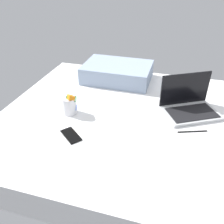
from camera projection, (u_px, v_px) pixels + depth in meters
The scene contains 6 objects.
bed_mattress at pixel (144, 129), 153.16cm from camera, with size 180.00×140.00×18.00cm, color white.
laptop at pixel (189, 106), 151.56cm from camera, with size 40.05×36.27×23.00cm.
snack_cup at pixel (70, 105), 149.58cm from camera, with size 9.38×9.00×14.24cm.
cell_phone at pixel (71, 135), 132.90cm from camera, with size 6.80×14.00×0.80cm, color black.
pillow at pixel (117, 72), 190.79cm from camera, with size 52.00×36.00×13.00cm, color #8C9EB7.
charger_cable at pixel (192, 132), 135.93cm from camera, with size 17.00×0.60×0.60cm, color black.
Camera 1 is at (14.81, -123.77, 100.95)cm, focal length 38.68 mm.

